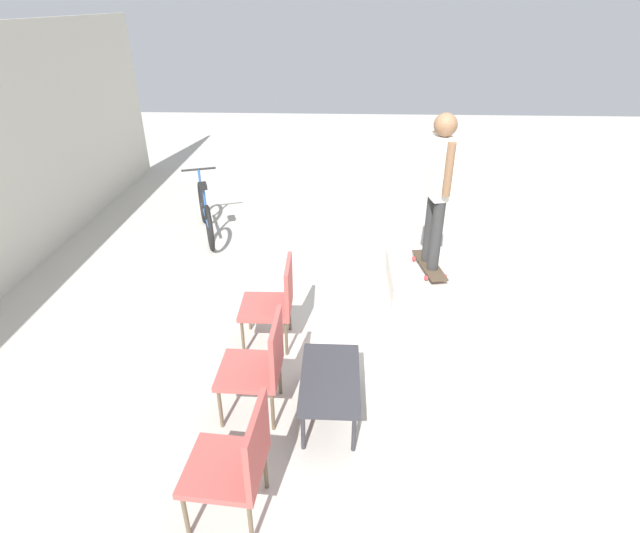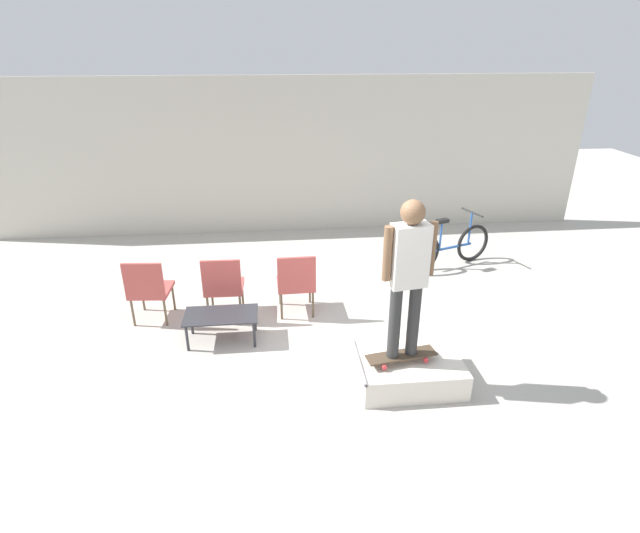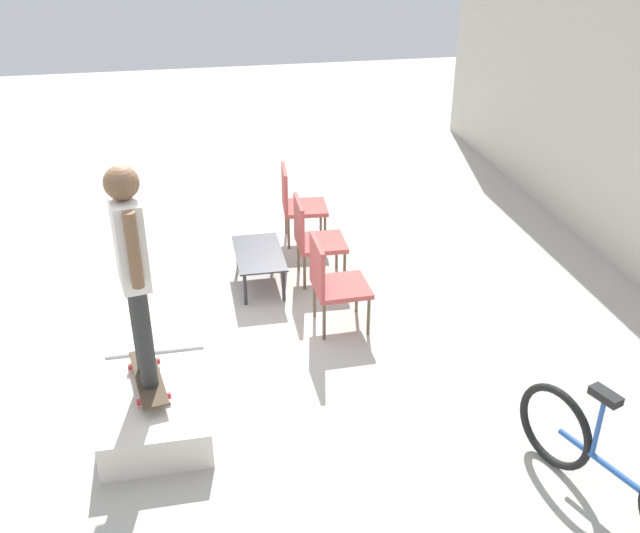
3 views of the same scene
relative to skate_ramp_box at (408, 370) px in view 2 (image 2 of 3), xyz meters
The scene contains 10 objects.
ground_plane 1.27m from the skate_ramp_box, 157.71° to the left, with size 24.00×24.00×0.00m, color #B7B2A8.
house_wall_back 5.49m from the skate_ramp_box, 102.62° to the left, with size 12.00×0.06×3.00m.
skate_ramp_box is the anchor object (origin of this frame).
skateboard_on_ramp 0.27m from the skate_ramp_box, 160.05° to the right, with size 0.81×0.35×0.07m.
person_skater 1.31m from the skate_ramp_box, 160.05° to the right, with size 0.56×0.26×1.77m.
coffee_table 2.44m from the skate_ramp_box, 153.21° to the left, with size 0.94×0.50×0.38m.
patio_chair_left 3.62m from the skate_ramp_box, 152.04° to the left, with size 0.56×0.56×0.94m.
patio_chair_center 2.78m from the skate_ramp_box, 142.22° to the left, with size 0.53×0.53×0.94m.
patio_chair_right 2.09m from the skate_ramp_box, 124.88° to the left, with size 0.53×0.53×0.94m.
bicycle 3.44m from the skate_ramp_box, 64.00° to the left, with size 1.66×0.72×0.93m.
Camera 2 is at (-0.30, -5.01, 3.58)m, focal length 28.00 mm.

